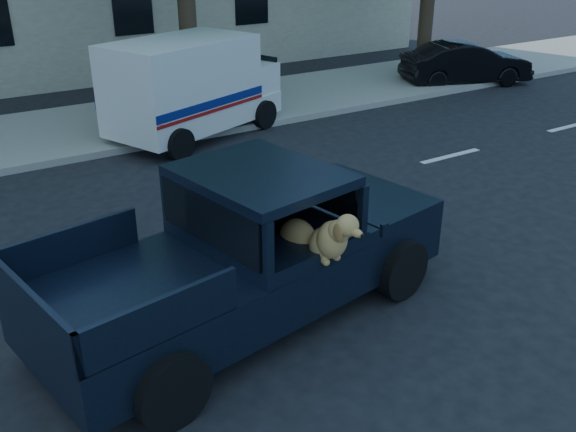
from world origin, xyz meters
The scene contains 5 objects.
ground centered at (0.00, 0.00, 0.00)m, with size 120.00×120.00×0.00m, color black.
lane_stripes centered at (2.00, 3.40, 0.01)m, with size 21.60×0.14×0.01m, color silver, non-canonical shape.
pickup_truck centered at (1.46, 0.48, 0.62)m, with size 5.41×2.97×1.84m.
mail_truck centered at (4.07, 7.55, 0.96)m, with size 4.39×3.17×2.20m.
parked_sedan centered at (13.11, 7.89, 0.62)m, with size 3.78×1.32×1.25m, color black.
Camera 1 is at (-1.67, -5.47, 4.45)m, focal length 40.00 mm.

